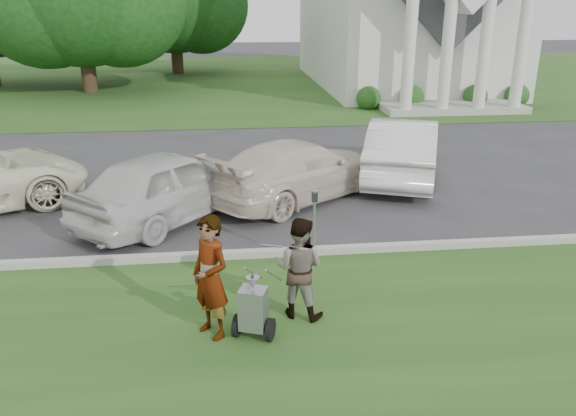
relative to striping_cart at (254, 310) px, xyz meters
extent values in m
plane|color=#333335|center=(0.60, 2.13, -0.45)|extent=(120.00, 120.00, 0.00)
cube|color=#244818|center=(0.60, -0.87, -0.45)|extent=(80.00, 7.00, 0.01)
cube|color=#244818|center=(0.60, 29.13, -0.45)|extent=(80.00, 30.00, 0.01)
cube|color=#9E9E93|center=(0.60, 2.68, -0.38)|extent=(80.00, 0.18, 0.15)
cube|color=white|center=(9.60, 26.13, 3.05)|extent=(9.00, 16.00, 7.00)
cube|color=#9E9E93|center=(9.60, 16.93, -0.30)|extent=(6.20, 2.60, 0.30)
cylinder|color=white|center=(7.20, 15.93, 2.55)|extent=(0.50, 0.50, 6.00)
cylinder|color=white|center=(8.80, 15.93, 2.55)|extent=(0.50, 0.50, 6.00)
cylinder|color=white|center=(10.40, 15.93, 2.55)|extent=(0.50, 0.50, 6.00)
cylinder|color=white|center=(12.00, 15.93, 2.55)|extent=(0.50, 0.50, 6.00)
sphere|color=#1E4C19|center=(6.10, 17.83, 0.00)|extent=(1.10, 1.10, 1.10)
sphere|color=#1E4C19|center=(8.10, 17.83, 0.00)|extent=(1.10, 1.10, 1.10)
sphere|color=#1E4C19|center=(11.10, 17.83, 0.00)|extent=(1.10, 1.10, 1.10)
sphere|color=#1E4C19|center=(13.10, 17.83, 0.00)|extent=(1.10, 1.10, 1.10)
cylinder|color=#332316|center=(-7.40, 24.13, 1.15)|extent=(0.76, 0.76, 3.20)
cylinder|color=#332316|center=(-3.40, 32.13, 1.05)|extent=(0.76, 0.76, 3.00)
sphere|color=#134014|center=(-1.69, 32.43, 3.88)|extent=(6.23, 6.23, 6.23)
sphere|color=#134014|center=(-4.92, 31.83, 4.07)|extent=(6.54, 6.54, 6.54)
cylinder|color=black|center=(-0.24, 0.07, -0.28)|extent=(0.19, 0.34, 0.34)
cylinder|color=black|center=(0.23, -0.10, -0.28)|extent=(0.19, 0.34, 0.34)
cylinder|color=#2D2D33|center=(0.00, -0.01, -0.28)|extent=(0.54, 0.23, 0.04)
cube|color=gray|center=(0.00, -0.01, 0.02)|extent=(0.45, 0.41, 0.62)
cone|color=gray|center=(0.00, -0.01, 0.43)|extent=(0.24, 0.24, 0.18)
cylinder|color=#2D2D33|center=(0.00, -0.01, 0.52)|extent=(0.04, 0.04, 0.07)
cylinder|color=gray|center=(0.03, 0.55, 0.30)|extent=(0.31, 0.79, 0.59)
cylinder|color=gray|center=(0.33, 0.44, 0.30)|extent=(0.31, 0.79, 0.59)
cylinder|color=gray|center=(0.32, 0.87, 0.58)|extent=(0.35, 0.15, 0.03)
imported|color=#999999|center=(-0.58, 0.14, 0.46)|extent=(0.76, 0.79, 1.82)
imported|color=#999999|center=(0.72, 0.54, 0.34)|extent=(0.96, 0.88, 1.59)
cylinder|color=gray|center=(1.21, 2.23, 0.17)|extent=(0.05, 0.05, 1.25)
cube|color=#2D2D33|center=(1.21, 2.23, 0.88)|extent=(0.10, 0.07, 0.19)
cylinder|color=gray|center=(1.21, 2.23, 0.97)|extent=(0.09, 0.09, 0.03)
imported|color=silver|center=(-1.58, 4.94, 0.33)|extent=(4.40, 4.65, 1.56)
imported|color=beige|center=(1.42, 6.00, 0.26)|extent=(5.12, 4.60, 1.43)
imported|color=silver|center=(4.42, 7.37, 0.36)|extent=(3.32, 5.23, 1.63)
camera|label=1|loc=(-0.28, -6.95, 4.09)|focal=35.00mm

